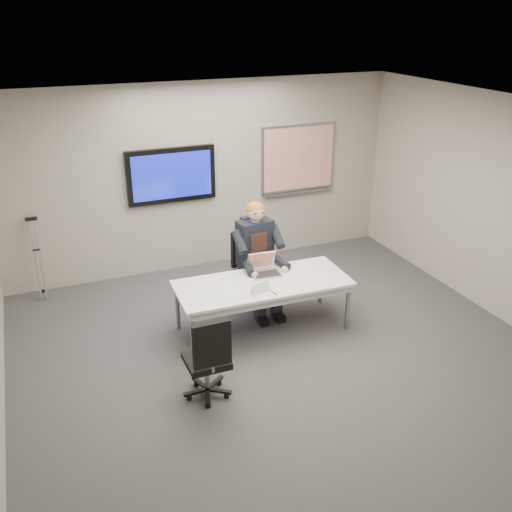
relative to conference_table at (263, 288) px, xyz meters
name	(u,v)px	position (x,y,z in m)	size (l,w,h in m)	color
floor	(288,363)	(-0.03, -0.82, -0.58)	(6.00, 6.00, 0.02)	#353537
ceiling	(294,115)	(-0.03, -0.82, 2.22)	(6.00, 6.00, 0.02)	white
wall_back	(204,177)	(-0.03, 2.18, 0.82)	(6.00, 0.02, 2.80)	gray
wall_front	(507,434)	(-0.03, -3.82, 0.82)	(6.00, 0.02, 2.80)	gray
wall_right	(511,214)	(2.97, -0.82, 0.82)	(0.02, 6.00, 2.80)	gray
conference_table	(263,288)	(0.00, 0.00, 0.00)	(2.15, 0.95, 0.66)	white
tv_display	(171,175)	(-0.53, 2.13, 0.92)	(1.30, 0.09, 0.80)	black
whiteboard	(298,159)	(1.52, 2.15, 0.95)	(1.25, 0.08, 1.10)	gray
office_chair_far	(252,280)	(0.15, 0.73, -0.26)	(0.64, 0.64, 1.02)	black
office_chair_near	(208,373)	(-1.05, -1.06, -0.28)	(0.47, 0.47, 0.98)	black
seated_person	(260,269)	(0.17, 0.47, 0.01)	(0.48, 0.82, 1.47)	#1E2633
crutch	(37,255)	(-2.50, 1.97, 0.05)	(0.17, 0.34, 1.26)	#A5A7AD
laptop	(264,268)	(0.12, 0.23, 0.14)	(0.38, 0.36, 0.26)	silver
name_tent	(260,288)	(-0.13, -0.23, 0.13)	(0.27, 0.08, 0.11)	white
pen	(274,293)	(0.01, -0.32, 0.08)	(0.01, 0.01, 0.13)	black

